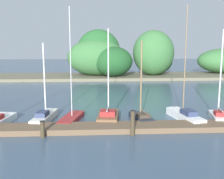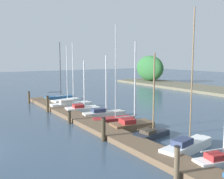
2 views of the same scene
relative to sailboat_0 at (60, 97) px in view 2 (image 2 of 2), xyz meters
The scene contains 16 objects.
dock_pier 14.48m from the sailboat_0, ahead, with size 31.72×1.80×0.35m.
sailboat_0 is the anchor object (origin of this frame).
sailboat_1 2.63m from the sailboat_0, ahead, with size 1.72×3.62×6.55m.
sailboat_2 5.47m from the sailboat_0, ahead, with size 1.23×4.54×6.85m.
sailboat_3 7.83m from the sailboat_0, ahead, with size 1.91×3.53×5.06m.
sailboat_4 10.91m from the sailboat_0, ahead, with size 1.46×4.01×5.52m.
sailboat_5 12.80m from the sailboat_0, ahead, with size 1.80×3.72×7.95m.
sailboat_6 15.42m from the sailboat_0, ahead, with size 1.76×3.50×6.49m.
sailboat_7 17.78m from the sailboat_0, ahead, with size 1.56×3.10×5.67m.
sailboat_8 20.91m from the sailboat_0, ahead, with size 1.77×4.42×8.10m.
sailboat_9 23.33m from the sailboat_0, ahead, with size 1.47×2.97×6.44m.
mooring_piling_0 3.82m from the sailboat_0, 90.16° to the right, with size 0.28×0.28×1.37m.
mooring_piling_1 7.09m from the sailboat_0, 31.00° to the right, with size 0.30×0.30×1.60m.
mooring_piling_2 11.95m from the sailboat_0, 17.70° to the right, with size 0.30×0.30×1.02m.
mooring_piling_3 17.12m from the sailboat_0, 12.02° to the right, with size 0.31×0.31×1.56m.
mooring_piling_4 23.48m from the sailboat_0, ahead, with size 0.27×0.27×1.58m.
Camera 2 is at (16.84, -0.18, 5.45)m, focal length 42.79 mm.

